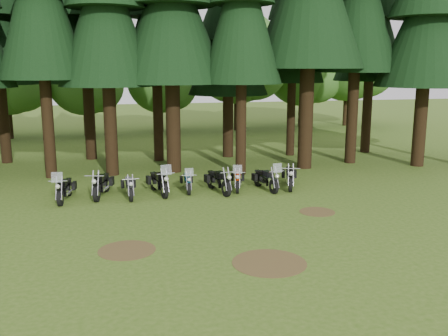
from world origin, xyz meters
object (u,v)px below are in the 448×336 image
Objects in this scene: motorcycle_0 at (64,190)px; motorcycle_5 at (218,182)px; motorcycle_6 at (238,180)px; motorcycle_8 at (290,177)px; motorcycle_1 at (102,185)px; motorcycle_4 at (187,182)px; motorcycle_3 at (159,183)px; motorcycle_7 at (266,180)px; motorcycle_2 at (129,187)px.

motorcycle_5 is (6.69, -0.08, 0.00)m from motorcycle_0.
motorcycle_6 is at bearing 6.27° from motorcycle_5.
motorcycle_8 is (2.49, -0.19, 0.04)m from motorcycle_6.
motorcycle_1 is 1.05× the size of motorcycle_8.
motorcycle_1 is 1.13× the size of motorcycle_6.
motorcycle_4 is at bearing -166.34° from motorcycle_8.
motorcycle_1 is 0.98× the size of motorcycle_3.
motorcycle_0 reaches higher than motorcycle_5.
motorcycle_0 is at bearing 172.83° from motorcycle_3.
motorcycle_2 is at bearing 169.47° from motorcycle_7.
motorcycle_0 reaches higher than motorcycle_2.
motorcycle_1 is 3.82m from motorcycle_4.
motorcycle_2 is at bearing 7.99° from motorcycle_0.
motorcycle_3 reaches higher than motorcycle_0.
motorcycle_7 is (7.39, -0.55, -0.03)m from motorcycle_1.
motorcycle_6 is at bearing -10.17° from motorcycle_3.
motorcycle_1 is 7.41m from motorcycle_7.
motorcycle_5 is at bearing -160.01° from motorcycle_8.
motorcycle_5 is at bearing -16.66° from motorcycle_3.
motorcycle_5 is at bearing 7.88° from motorcycle_0.
motorcycle_5 is at bearing 168.49° from motorcycle_7.
motorcycle_6 reaches higher than motorcycle_2.
motorcycle_7 reaches higher than motorcycle_6.
motorcycle_5 is 1.03m from motorcycle_6.
motorcycle_1 reaches higher than motorcycle_2.
motorcycle_6 is (3.65, 0.01, -0.06)m from motorcycle_3.
motorcycle_3 is 1.03× the size of motorcycle_5.
motorcycle_7 is at bearing -14.80° from motorcycle_3.
motorcycle_1 is at bearing 165.97° from motorcycle_3.
motorcycle_7 is at bearing 7.47° from motorcycle_0.
motorcycle_7 is at bearing 9.44° from motorcycle_1.
motorcycle_1 reaches higher than motorcycle_8.
motorcycle_0 reaches higher than motorcycle_8.
motorcycle_2 is 0.94× the size of motorcycle_7.
motorcycle_7 is at bearing -2.09° from motorcycle_6.
motorcycle_3 is 6.14m from motorcycle_8.
motorcycle_2 is at bearing -161.64° from motorcycle_6.
motorcycle_7 is (6.21, -0.14, 0.04)m from motorcycle_2.
motorcycle_0 is at bearing -162.87° from motorcycle_6.
motorcycle_6 is 1.31m from motorcycle_7.
motorcycle_6 is at bearing -0.31° from motorcycle_4.
motorcycle_7 is (3.58, -0.58, 0.06)m from motorcycle_4.
motorcycle_4 is 0.95× the size of motorcycle_6.
motorcycle_3 reaches higher than motorcycle_1.
motorcycle_0 is at bearing -171.36° from motorcycle_4.
motorcycle_6 is (0.98, 0.30, -0.04)m from motorcycle_5.
motorcycle_8 is (4.82, -0.38, 0.07)m from motorcycle_4.
motorcycle_1 is at bearing -164.17° from motorcycle_8.
motorcycle_2 is 0.90× the size of motorcycle_5.
motorcycle_8 is at bearing -12.01° from motorcycle_3.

